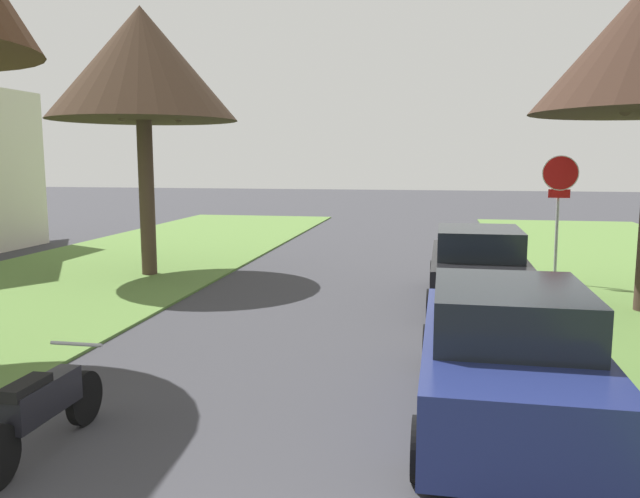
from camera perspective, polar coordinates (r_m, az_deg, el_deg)
name	(u,v)px	position (r m, az deg, el deg)	size (l,w,h in m)	color
stop_sign_far	(559,191)	(15.59, 20.86, 4.89)	(0.81, 0.26, 2.97)	#9EA0A5
street_tree_left_mid_b	(142,65)	(16.47, -15.85, 15.75)	(4.58, 4.58, 6.54)	#48382A
parked_sedan_navy	(506,357)	(7.50, 16.48, -9.33)	(1.98, 4.42, 1.57)	navy
parked_sedan_black	(477,269)	(13.17, 14.06, -1.77)	(1.98, 4.42, 1.57)	black
parked_motorcycle	(43,408)	(7.01, -23.83, -13.02)	(0.60, 2.05, 0.97)	black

